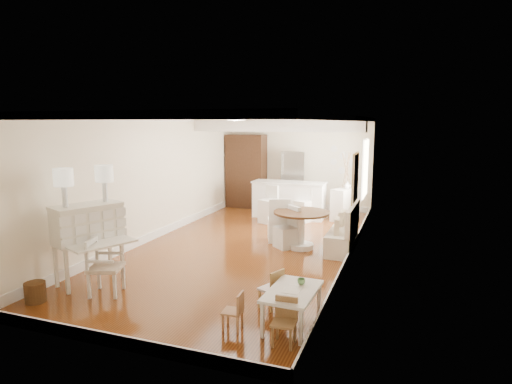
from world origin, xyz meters
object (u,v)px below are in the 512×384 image
Objects in this scene: gustavian_armchair at (106,267)px; slip_chair_far at (279,219)px; kids_chair_b at (271,288)px; sideboard at (345,204)px; breakfast_counter at (289,200)px; pantry_cabinet at (246,171)px; kids_table at (292,308)px; bar_stool_right at (303,205)px; kids_chair_a at (233,311)px; wicker_basket at (35,292)px; dining_table at (301,230)px; slip_chair_near at (287,227)px; bar_stool_left at (268,204)px; secretary_bureau at (89,244)px; kids_chair_c at (284,322)px; fridge at (305,182)px.

gustavian_armchair is 4.20m from slip_chair_far.
sideboard is (0.19, 6.14, 0.14)m from kids_chair_b.
pantry_cabinet is (-1.70, 1.08, 0.63)m from breakfast_counter.
kids_chair_b is 0.29× the size of breakfast_counter.
bar_stool_right is at bearing 102.30° from kids_table.
slip_chair_far is at bearing -175.24° from kids_chair_a.
dining_table is (3.09, 4.06, 0.25)m from wicker_basket.
kids_table is at bearing 69.29° from kids_chair_b.
sideboard is (0.81, 3.11, -0.01)m from slip_chair_near.
pantry_cabinet reaches higher than kids_chair_b.
slip_chair_near is 2.33m from bar_stool_left.
slip_chair_far reaches higher than wicker_basket.
slip_chair_far is at bearing 81.34° from secretary_bureau.
bar_stool_left is 2.39m from pantry_cabinet.
bar_stool_right is 1.00× the size of sideboard.
secretary_bureau is 1.46× the size of bar_stool_right.
kids_chair_a is at bearing 6.00° from kids_chair_b.
slip_chair_far is at bearing -141.22° from kids_chair_b.
kids_chair_c is (0.48, -0.95, -0.01)m from kids_chair_b.
secretary_bureau is 1.46× the size of sideboard.
kids_chair_a is 0.44× the size of dining_table.
pantry_cabinet is (-3.50, 7.39, 0.90)m from kids_table.
kids_chair_c is (3.87, 0.05, 0.14)m from wicker_basket.
kids_chair_a is at bearing -118.89° from gustavian_armchair.
bar_stool_left is at bearing 124.81° from dining_table.
kids_table is at bearing -64.66° from pantry_cabinet.
kids_chair_a is 4.34m from slip_chair_far.
wicker_basket is at bearing -127.28° from dining_table.
fridge is 1.63m from sideboard.
wicker_basket is 0.13× the size of pantry_cabinet.
secretary_bureau is at bearing -88.06° from bar_stool_right.
kids_chair_c reaches higher than wicker_basket.
kids_chair_a is at bearing 166.85° from kids_chair_c.
fridge reaches higher than sideboard.
kids_chair_a is at bearing 77.50° from slip_chair_far.
dining_table is at bearing -150.51° from kids_chair_b.
kids_table is 6.10m from bar_stool_right.
bar_stool_right is (-0.86, 5.52, 0.16)m from kids_chair_b.
fridge reaches higher than dining_table.
kids_chair_a is 3.85m from slip_chair_near.
secretary_bureau is 4.02m from slip_chair_near.
pantry_cabinet is at bearing 179.10° from fridge.
dining_table is at bearing 125.05° from slip_chair_far.
secretary_bureau reaches higher than sideboard.
fridge is at bearing 95.14° from bar_stool_left.
kids_table is 8.23m from pantry_cabinet.
bar_stool_right is (2.30, 5.61, -0.21)m from secretary_bureau.
slip_chair_near is 3.96m from fridge.
slip_chair_far is 2.05m from bar_stool_right.
slip_chair_near is at bearing -48.57° from gustavian_armchair.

